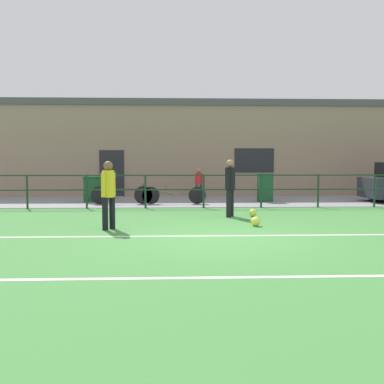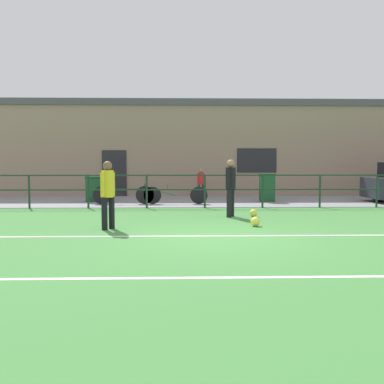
{
  "view_description": "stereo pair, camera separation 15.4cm",
  "coord_description": "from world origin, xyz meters",
  "px_view_note": "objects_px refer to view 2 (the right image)",
  "views": [
    {
      "loc": [
        -1.02,
        -9.21,
        1.63
      ],
      "look_at": [
        -0.54,
        2.67,
        0.79
      ],
      "focal_mm": 41.53,
      "sensor_mm": 36.0,
      "label": 1
    },
    {
      "loc": [
        -0.87,
        -9.22,
        1.63
      ],
      "look_at": [
        -0.54,
        2.67,
        0.79
      ],
      "focal_mm": 41.53,
      "sensor_mm": 36.0,
      "label": 2
    }
  ],
  "objects_px": {
    "trash_bin_1": "(267,187)",
    "bicycle_parked_0": "(175,195)",
    "soccer_ball_match": "(253,213)",
    "player_goalkeeper": "(231,184)",
    "soccer_ball_spare": "(255,222)",
    "bicycle_parked_1": "(123,195)",
    "trash_bin_0": "(95,189)",
    "spectator_child": "(201,182)",
    "player_striker": "(108,191)"
  },
  "relations": [
    {
      "from": "trash_bin_1",
      "to": "bicycle_parked_0",
      "type": "bearing_deg",
      "value": -166.16
    },
    {
      "from": "soccer_ball_match",
      "to": "trash_bin_1",
      "type": "relative_size",
      "value": 0.2
    },
    {
      "from": "player_goalkeeper",
      "to": "bicycle_parked_0",
      "type": "xyz_separation_m",
      "value": [
        -1.63,
        3.66,
        -0.58
      ]
    },
    {
      "from": "soccer_ball_spare",
      "to": "trash_bin_1",
      "type": "bearing_deg",
      "value": 76.34
    },
    {
      "from": "player_goalkeeper",
      "to": "bicycle_parked_1",
      "type": "relative_size",
      "value": 0.73
    },
    {
      "from": "soccer_ball_match",
      "to": "trash_bin_0",
      "type": "height_order",
      "value": "trash_bin_0"
    },
    {
      "from": "spectator_child",
      "to": "trash_bin_0",
      "type": "bearing_deg",
      "value": -1.85
    },
    {
      "from": "player_goalkeeper",
      "to": "soccer_ball_match",
      "type": "bearing_deg",
      "value": 113.65
    },
    {
      "from": "soccer_ball_match",
      "to": "bicycle_parked_0",
      "type": "distance_m",
      "value": 4.35
    },
    {
      "from": "soccer_ball_match",
      "to": "bicycle_parked_1",
      "type": "distance_m",
      "value": 5.61
    },
    {
      "from": "spectator_child",
      "to": "bicycle_parked_0",
      "type": "distance_m",
      "value": 2.58
    },
    {
      "from": "bicycle_parked_0",
      "to": "soccer_ball_spare",
      "type": "bearing_deg",
      "value": -69.8
    },
    {
      "from": "player_striker",
      "to": "soccer_ball_match",
      "type": "xyz_separation_m",
      "value": [
        3.84,
        2.23,
        -0.81
      ]
    },
    {
      "from": "player_goalkeeper",
      "to": "spectator_child",
      "type": "distance_m",
      "value": 6.01
    },
    {
      "from": "spectator_child",
      "to": "trash_bin_1",
      "type": "bearing_deg",
      "value": 131.95
    },
    {
      "from": "spectator_child",
      "to": "bicycle_parked_1",
      "type": "relative_size",
      "value": 0.56
    },
    {
      "from": "trash_bin_0",
      "to": "soccer_ball_spare",
      "type": "bearing_deg",
      "value": -51.64
    },
    {
      "from": "soccer_ball_match",
      "to": "player_goalkeeper",
      "type": "bearing_deg",
      "value": 178.3
    },
    {
      "from": "player_goalkeeper",
      "to": "trash_bin_0",
      "type": "distance_m",
      "value": 6.75
    },
    {
      "from": "player_goalkeeper",
      "to": "soccer_ball_spare",
      "type": "relative_size",
      "value": 6.92
    },
    {
      "from": "player_goalkeeper",
      "to": "spectator_child",
      "type": "bearing_deg",
      "value": -149.22
    },
    {
      "from": "bicycle_parked_1",
      "to": "trash_bin_1",
      "type": "height_order",
      "value": "trash_bin_1"
    },
    {
      "from": "bicycle_parked_1",
      "to": "soccer_ball_match",
      "type": "bearing_deg",
      "value": -41.08
    },
    {
      "from": "soccer_ball_spare",
      "to": "trash_bin_1",
      "type": "xyz_separation_m",
      "value": [
        1.56,
        6.41,
        0.46
      ]
    },
    {
      "from": "soccer_ball_match",
      "to": "spectator_child",
      "type": "height_order",
      "value": "spectator_child"
    },
    {
      "from": "trash_bin_0",
      "to": "soccer_ball_match",
      "type": "bearing_deg",
      "value": -40.88
    },
    {
      "from": "player_striker",
      "to": "soccer_ball_spare",
      "type": "relative_size",
      "value": 6.75
    },
    {
      "from": "bicycle_parked_0",
      "to": "trash_bin_1",
      "type": "height_order",
      "value": "trash_bin_1"
    },
    {
      "from": "trash_bin_0",
      "to": "bicycle_parked_0",
      "type": "bearing_deg",
      "value": -18.35
    },
    {
      "from": "soccer_ball_spare",
      "to": "bicycle_parked_0",
      "type": "relative_size",
      "value": 0.1
    },
    {
      "from": "spectator_child",
      "to": "trash_bin_0",
      "type": "height_order",
      "value": "spectator_child"
    },
    {
      "from": "player_goalkeeper",
      "to": "player_striker",
      "type": "bearing_deg",
      "value": -29.3
    },
    {
      "from": "trash_bin_0",
      "to": "trash_bin_1",
      "type": "bearing_deg",
      "value": -1.43
    },
    {
      "from": "soccer_ball_match",
      "to": "trash_bin_0",
      "type": "relative_size",
      "value": 0.22
    },
    {
      "from": "trash_bin_1",
      "to": "spectator_child",
      "type": "bearing_deg",
      "value": 150.45
    },
    {
      "from": "soccer_ball_spare",
      "to": "bicycle_parked_1",
      "type": "distance_m",
      "value": 6.81
    },
    {
      "from": "bicycle_parked_0",
      "to": "trash_bin_0",
      "type": "height_order",
      "value": "trash_bin_0"
    },
    {
      "from": "bicycle_parked_1",
      "to": "player_striker",
      "type": "bearing_deg",
      "value": -86.26
    },
    {
      "from": "player_striker",
      "to": "soccer_ball_spare",
      "type": "height_order",
      "value": "player_striker"
    },
    {
      "from": "soccer_ball_match",
      "to": "trash_bin_1",
      "type": "distance_m",
      "value": 4.77
    },
    {
      "from": "bicycle_parked_1",
      "to": "trash_bin_1",
      "type": "bearing_deg",
      "value": 9.1
    },
    {
      "from": "soccer_ball_match",
      "to": "soccer_ball_spare",
      "type": "xyz_separation_m",
      "value": [
        -0.26,
        -1.85,
        0.01
      ]
    },
    {
      "from": "bicycle_parked_1",
      "to": "trash_bin_0",
      "type": "distance_m",
      "value": 1.64
    },
    {
      "from": "soccer_ball_spare",
      "to": "trash_bin_1",
      "type": "distance_m",
      "value": 6.62
    },
    {
      "from": "player_striker",
      "to": "bicycle_parked_0",
      "type": "bearing_deg",
      "value": 20.47
    },
    {
      "from": "bicycle_parked_0",
      "to": "bicycle_parked_1",
      "type": "height_order",
      "value": "bicycle_parked_1"
    },
    {
      "from": "bicycle_parked_1",
      "to": "trash_bin_0",
      "type": "xyz_separation_m",
      "value": [
        -1.25,
        1.05,
        0.15
      ]
    },
    {
      "from": "player_striker",
      "to": "soccer_ball_match",
      "type": "relative_size",
      "value": 7.26
    },
    {
      "from": "player_goalkeeper",
      "to": "player_striker",
      "type": "xyz_separation_m",
      "value": [
        -3.17,
        -2.25,
        -0.02
      ]
    },
    {
      "from": "player_goalkeeper",
      "to": "trash_bin_0",
      "type": "height_order",
      "value": "player_goalkeeper"
    }
  ]
}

